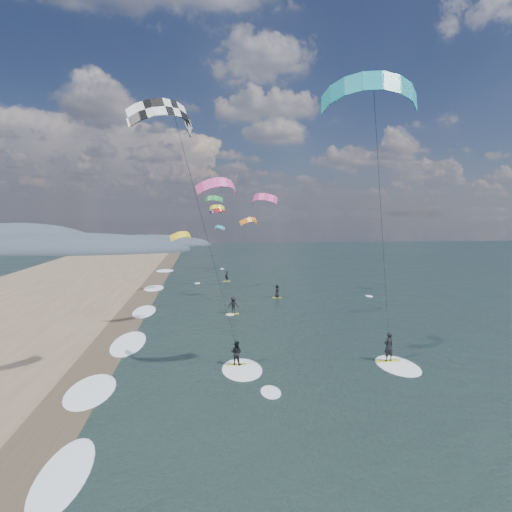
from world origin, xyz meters
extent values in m
plane|color=black|center=(0.00, 0.00, 0.00)|extent=(260.00, 260.00, 0.00)
cube|color=#382D23|center=(-12.00, 10.00, 0.00)|extent=(3.00, 240.00, 0.00)
ellipsoid|color=#3D4756|center=(-58.00, 112.00, 0.00)|extent=(48.00, 20.00, 15.00)
ellipsoid|color=#3D4756|center=(-40.00, 100.00, 0.00)|extent=(64.00, 24.00, 10.00)
ellipsoid|color=#3D4756|center=(-22.00, 120.00, 0.00)|extent=(40.00, 18.00, 7.00)
cube|color=gold|center=(7.64, 8.52, 0.03)|extent=(1.61, 0.48, 0.07)
imported|color=black|center=(7.64, 8.52, 1.06)|extent=(0.83, 0.66, 1.98)
ellipsoid|color=white|center=(7.94, 7.72, 0.00)|extent=(2.60, 4.20, 0.12)
cylinder|color=black|center=(5.64, 5.52, 8.93)|extent=(0.02, 0.02, 16.88)
cube|color=gold|center=(-2.67, 9.13, 0.03)|extent=(1.25, 0.39, 0.06)
imported|color=black|center=(-2.67, 9.13, 0.85)|extent=(0.97, 0.90, 1.59)
ellipsoid|color=white|center=(-2.37, 8.33, 0.00)|extent=(2.60, 4.20, 0.12)
cylinder|color=black|center=(-4.42, 6.13, 8.21)|extent=(0.02, 0.02, 15.46)
cube|color=gold|center=(-1.83, 23.78, 0.03)|extent=(1.10, 0.35, 0.05)
imported|color=black|center=(-1.83, 23.78, 0.90)|extent=(1.14, 0.72, 1.70)
cube|color=gold|center=(3.98, 31.57, 0.03)|extent=(1.10, 0.35, 0.05)
imported|color=black|center=(3.98, 31.57, 0.82)|extent=(0.77, 0.89, 1.53)
cube|color=gold|center=(-1.32, 44.64, 0.03)|extent=(1.10, 0.35, 0.05)
imported|color=black|center=(-1.32, 44.64, 0.80)|extent=(0.64, 0.63, 1.49)
ellipsoid|color=white|center=(-10.80, -2.00, 0.00)|extent=(2.40, 5.40, 0.11)
ellipsoid|color=white|center=(-10.80, 6.00, 0.00)|extent=(2.40, 5.40, 0.11)
ellipsoid|color=white|center=(-10.80, 15.00, 0.00)|extent=(2.40, 5.40, 0.11)
ellipsoid|color=white|center=(-10.80, 26.00, 0.00)|extent=(2.40, 5.40, 0.11)
ellipsoid|color=white|center=(-10.80, 40.00, 0.00)|extent=(2.40, 5.40, 0.11)
ellipsoid|color=white|center=(-10.80, 58.00, 0.00)|extent=(2.40, 5.40, 0.11)
camera|label=1|loc=(-4.79, -18.36, 10.02)|focal=30.00mm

